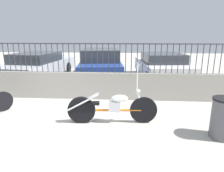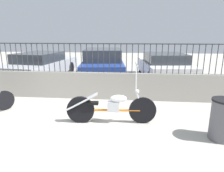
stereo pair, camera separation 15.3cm
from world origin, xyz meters
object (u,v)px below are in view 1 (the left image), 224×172
at_px(trash_bin, 224,118).
at_px(car_white, 161,66).
at_px(car_silver, 39,65).
at_px(motorcycle_orange, 109,107).
at_px(car_blue, 101,64).

xyz_separation_m(trash_bin, car_white, (-0.36, 5.57, 0.22)).
distance_m(car_silver, car_white, 5.89).
bearing_deg(motorcycle_orange, car_silver, 124.65).
bearing_deg(motorcycle_orange, car_white, 63.46).
relative_size(car_blue, car_white, 1.09).
height_order(car_blue, car_white, car_blue).
height_order(trash_bin, car_white, car_white).
distance_m(trash_bin, car_blue, 6.45).
bearing_deg(car_blue, trash_bin, -156.23).
bearing_deg(car_silver, trash_bin, -123.68).
relative_size(trash_bin, car_blue, 0.19).
bearing_deg(car_white, motorcycle_orange, 151.42).
height_order(motorcycle_orange, car_blue, motorcycle_orange).
xyz_separation_m(car_silver, car_white, (5.89, 0.25, -0.00)).
bearing_deg(trash_bin, car_white, 93.74).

